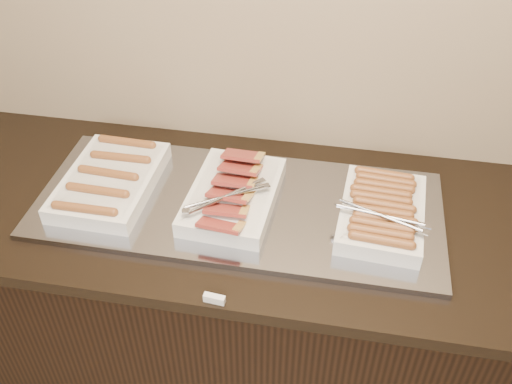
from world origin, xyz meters
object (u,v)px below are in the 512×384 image
dish_center (233,195)px  dish_right (382,212)px  counter (239,303)px  warming_tray (238,205)px  dish_left (110,180)px

dish_center → dish_right: dish_center is taller
counter → warming_tray: (0.01, 0.00, 0.46)m
warming_tray → dish_right: dish_right is taller
counter → dish_center: bearing=-155.5°
warming_tray → dish_right: (0.42, -0.00, 0.04)m
warming_tray → dish_right: 0.42m
counter → warming_tray: 0.46m
dish_left → dish_center: size_ratio=1.00×
dish_right → dish_left: bearing=-176.4°
counter → warming_tray: warming_tray is taller
counter → dish_right: bearing=-0.5°
dish_left → dish_right: size_ratio=1.09×
counter → warming_tray: bearing=0.0°
warming_tray → dish_center: (-0.01, -0.00, 0.04)m
dish_center → dish_right: (0.43, -0.00, 0.00)m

